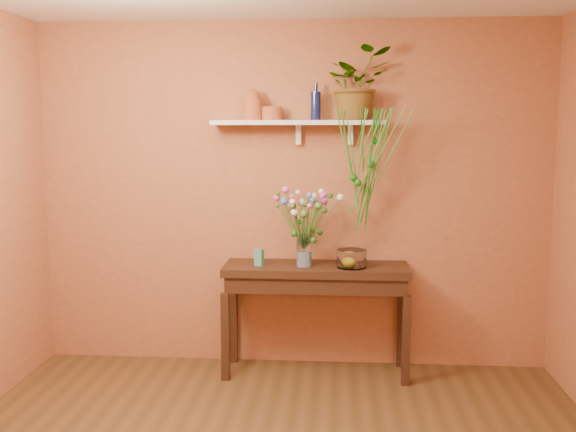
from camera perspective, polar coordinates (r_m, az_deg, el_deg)
name	(u,v)px	position (r m, az deg, el deg)	size (l,w,h in m)	color
room	(264,238)	(3.17, -2.08, -1.94)	(4.04, 4.04, 2.70)	brown
sideboard	(316,281)	(5.00, 2.46, -5.68)	(1.40, 0.45, 0.85)	#381F12
wall_shelf	(299,123)	(4.99, 0.98, 8.08)	(1.30, 0.24, 0.19)	white
terracotta_jug	(253,105)	(5.01, -3.10, 9.59)	(0.16, 0.16, 0.23)	#B64E30
terracotta_pot	(271,114)	(5.03, -1.48, 8.91)	(0.17, 0.17, 0.10)	#B64E30
blue_bottle	(316,105)	(5.00, 2.43, 9.62)	(0.10, 0.10, 0.28)	#111643
spider_plant	(356,84)	(5.01, 5.98, 11.36)	(0.48, 0.42, 0.54)	#1B6612
plant_fronds	(367,162)	(4.85, 6.86, 4.70)	(0.57, 0.39, 0.91)	#1B6612
glass_vase	(304,253)	(4.92, 1.42, -3.22)	(0.12, 0.12, 0.24)	white
bouquet	(306,209)	(4.85, 1.55, 0.64)	(0.54, 0.53, 0.48)	#386B28
glass_bowl	(352,259)	(4.91, 5.56, -3.77)	(0.22, 0.22, 0.13)	white
lemon	(349,262)	(4.89, 5.36, -4.01)	(0.08, 0.08, 0.08)	yellow
carton	(259,257)	(4.95, -2.53, -3.62)	(0.06, 0.05, 0.13)	teal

